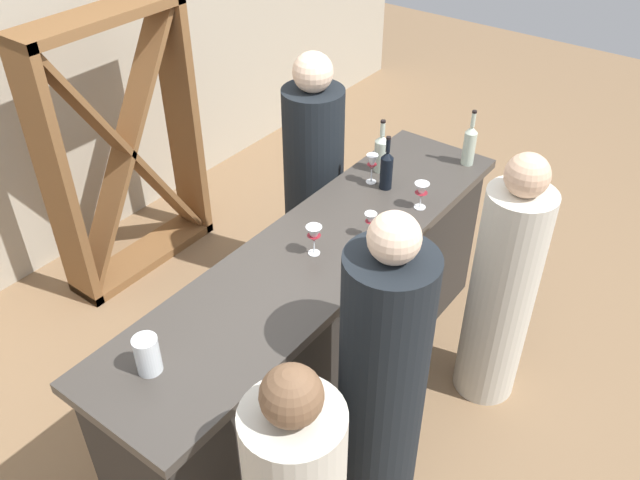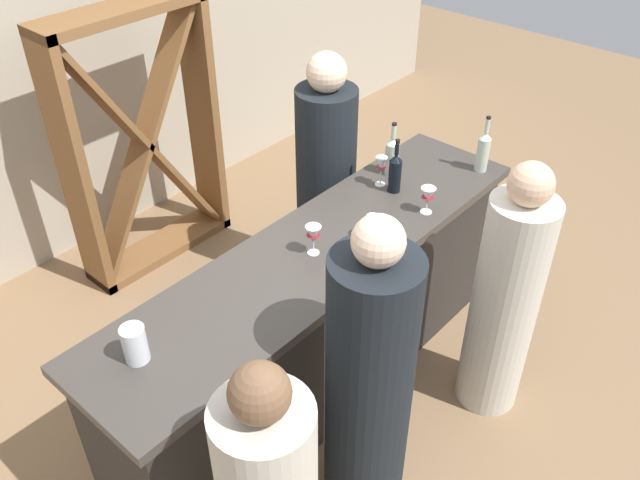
{
  "view_description": "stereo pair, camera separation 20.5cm",
  "coord_description": "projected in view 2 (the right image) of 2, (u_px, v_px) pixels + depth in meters",
  "views": [
    {
      "loc": [
        -2.01,
        -1.5,
        2.88
      ],
      "look_at": [
        0.0,
        0.0,
        1.01
      ],
      "focal_mm": 37.34,
      "sensor_mm": 36.0,
      "label": 1
    },
    {
      "loc": [
        -1.88,
        -1.66,
        2.88
      ],
      "look_at": [
        0.0,
        0.0,
        1.01
      ],
      "focal_mm": 37.34,
      "sensor_mm": 36.0,
      "label": 2
    }
  ],
  "objects": [
    {
      "name": "person_server_behind",
      "position": [
        326.0,
        187.0,
        4.03
      ],
      "size": [
        0.36,
        0.36,
        1.57
      ],
      "rotation": [
        0.0,
        0.0,
        -1.56
      ],
      "color": "black",
      "rests_on": "ground"
    },
    {
      "name": "person_center_guest",
      "position": [
        369.0,
        391.0,
        2.74
      ],
      "size": [
        0.47,
        0.47,
        1.62
      ],
      "rotation": [
        0.0,
        0.0,
        1.18
      ],
      "color": "black",
      "rests_on": "ground"
    },
    {
      "name": "wine_bottle_leftmost_near_black",
      "position": [
        395.0,
        172.0,
        3.5
      ],
      "size": [
        0.07,
        0.07,
        0.31
      ],
      "color": "black",
      "rests_on": "bar_counter"
    },
    {
      "name": "wine_glass_near_center",
      "position": [
        372.0,
        223.0,
        3.17
      ],
      "size": [
        0.07,
        0.07,
        0.13
      ],
      "color": "white",
      "rests_on": "bar_counter"
    },
    {
      "name": "wine_bottle_center_clear_pale",
      "position": [
        483.0,
        150.0,
        3.67
      ],
      "size": [
        0.07,
        0.07,
        0.33
      ],
      "color": "#B7C6B2",
      "rests_on": "bar_counter"
    },
    {
      "name": "water_pitcher",
      "position": [
        135.0,
        344.0,
        2.55
      ],
      "size": [
        0.1,
        0.1,
        0.16
      ],
      "color": "silver",
      "rests_on": "bar_counter"
    },
    {
      "name": "ground_plane",
      "position": [
        320.0,
        383.0,
        3.73
      ],
      "size": [
        12.0,
        12.0,
        0.0
      ],
      "primitive_type": "plane",
      "color": "#846647"
    },
    {
      "name": "bar_counter",
      "position": [
        320.0,
        321.0,
        3.45
      ],
      "size": [
        2.55,
        0.63,
        0.96
      ],
      "color": "#2A2723",
      "rests_on": "ground"
    },
    {
      "name": "wine_bottle_second_left_clear_pale",
      "position": [
        392.0,
        155.0,
        3.64
      ],
      "size": [
        0.08,
        0.08,
        0.31
      ],
      "color": "#B7C6B2",
      "rests_on": "bar_counter"
    },
    {
      "name": "person_left_guest",
      "position": [
        505.0,
        302.0,
        3.27
      ],
      "size": [
        0.42,
        0.42,
        1.46
      ],
      "rotation": [
        0.0,
        0.0,
        1.93
      ],
      "color": "beige",
      "rests_on": "ground"
    },
    {
      "name": "wine_glass_near_right",
      "position": [
        314.0,
        235.0,
        3.07
      ],
      "size": [
        0.08,
        0.08,
        0.15
      ],
      "color": "white",
      "rests_on": "bar_counter"
    },
    {
      "name": "wine_rack",
      "position": [
        143.0,
        143.0,
        4.2
      ],
      "size": [
        1.05,
        0.28,
        1.72
      ],
      "color": "brown",
      "rests_on": "ground"
    },
    {
      "name": "wine_glass_near_left",
      "position": [
        428.0,
        196.0,
        3.35
      ],
      "size": [
        0.08,
        0.08,
        0.15
      ],
      "color": "white",
      "rests_on": "bar_counter"
    },
    {
      "name": "wine_glass_far_left",
      "position": [
        381.0,
        166.0,
        3.55
      ],
      "size": [
        0.06,
        0.06,
        0.17
      ],
      "color": "white",
      "rests_on": "bar_counter"
    },
    {
      "name": "back_wall",
      "position": [
        51.0,
        46.0,
        4.06
      ],
      "size": [
        8.0,
        0.1,
        2.8
      ],
      "primitive_type": "cube",
      "color": "#B2A893",
      "rests_on": "ground"
    }
  ]
}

